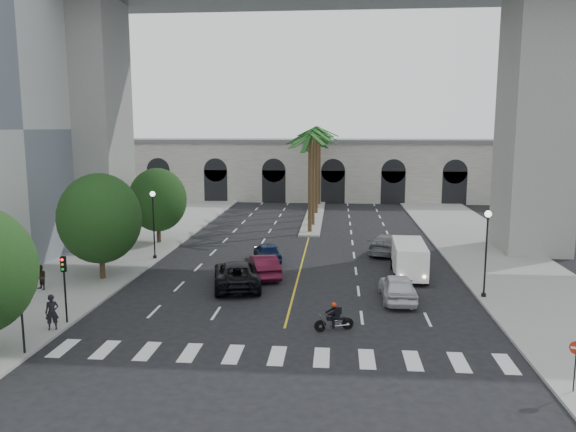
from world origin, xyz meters
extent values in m
plane|color=black|center=(0.00, 0.00, 0.00)|extent=(140.00, 140.00, 0.00)
cube|color=gray|center=(-15.00, 15.00, 0.07)|extent=(8.00, 100.00, 0.15)
cube|color=gray|center=(15.00, 15.00, 0.07)|extent=(8.00, 100.00, 0.15)
cube|color=gray|center=(0.00, 38.00, 0.10)|extent=(2.00, 24.00, 0.20)
cube|color=beige|center=(0.00, 55.00, 4.00)|extent=(70.00, 10.00, 8.00)
cube|color=slate|center=(0.00, 55.00, 8.25)|extent=(71.00, 10.50, 0.50)
cube|color=gray|center=(18.50, 22.00, 10.40)|extent=(5.00, 6.00, 20.80)
cube|color=gray|center=(-18.50, 22.00, 10.40)|extent=(5.00, 6.00, 20.80)
cylinder|color=#47331E|center=(0.00, 28.00, 4.75)|extent=(0.40, 0.40, 9.50)
cylinder|color=#47331E|center=(0.10, 32.00, 4.90)|extent=(0.40, 0.40, 9.80)
cylinder|color=#47331E|center=(-0.20, 36.00, 4.65)|extent=(0.40, 0.40, 9.30)
cylinder|color=#47331E|center=(0.15, 40.00, 5.05)|extent=(0.40, 0.40, 10.10)
cylinder|color=#47331E|center=(-0.10, 44.00, 4.80)|extent=(0.40, 0.40, 9.60)
cylinder|color=#47331E|center=(0.20, 48.00, 4.95)|extent=(0.40, 0.40, 9.90)
cylinder|color=#382616|center=(-13.00, 10.00, 1.22)|extent=(0.36, 0.36, 2.45)
ellipsoid|color=black|center=(-13.00, 10.00, 4.22)|extent=(5.44, 5.44, 5.98)
cylinder|color=#382616|center=(-13.00, 22.00, 1.13)|extent=(0.36, 0.36, 2.27)
ellipsoid|color=black|center=(-13.00, 22.00, 3.91)|extent=(5.04, 5.04, 5.54)
cylinder|color=black|center=(-11.40, 16.00, 0.18)|extent=(0.28, 0.28, 0.36)
cylinder|color=black|center=(-11.40, 16.00, 2.60)|extent=(0.11, 0.11, 5.00)
sphere|color=white|center=(-11.40, 16.00, 5.15)|extent=(0.40, 0.40, 0.40)
cylinder|color=black|center=(11.40, 8.00, 0.18)|extent=(0.28, 0.28, 0.36)
cylinder|color=black|center=(11.40, 8.00, 2.60)|extent=(0.11, 0.11, 5.00)
sphere|color=white|center=(11.40, 8.00, 5.15)|extent=(0.40, 0.40, 0.40)
cylinder|color=black|center=(-11.30, -2.50, 1.75)|extent=(0.10, 0.10, 3.50)
cube|color=black|center=(-11.30, -2.50, 3.25)|extent=(0.25, 0.18, 0.80)
cylinder|color=black|center=(-11.30, 1.50, 1.75)|extent=(0.10, 0.10, 3.50)
cube|color=black|center=(-11.30, 1.50, 3.25)|extent=(0.25, 0.18, 0.80)
cylinder|color=black|center=(1.83, 1.68, 0.30)|extent=(0.61, 0.29, 0.61)
cylinder|color=black|center=(3.20, 2.15, 0.30)|extent=(0.61, 0.29, 0.61)
cube|color=silver|center=(2.56, 1.93, 0.38)|extent=(0.47, 0.40, 0.26)
cube|color=black|center=(2.42, 1.88, 0.67)|extent=(0.60, 0.39, 0.20)
cube|color=black|center=(2.85, 2.03, 0.63)|extent=(0.51, 0.38, 0.12)
cylinder|color=black|center=(2.04, 1.75, 0.89)|extent=(0.21, 0.54, 0.03)
cube|color=black|center=(2.63, 1.95, 1.01)|extent=(0.37, 0.45, 0.52)
cube|color=black|center=(2.78, 2.01, 1.06)|extent=(0.23, 0.33, 0.38)
sphere|color=#B92B0C|center=(2.50, 1.91, 1.35)|extent=(0.26, 0.26, 0.26)
imported|color=silver|center=(6.23, 7.22, 0.81)|extent=(2.03, 4.83, 1.63)
imported|color=#460E1E|center=(-2.41, 11.77, 0.79)|extent=(3.11, 5.09, 1.58)
imported|color=black|center=(-3.77, 9.23, 0.85)|extent=(4.04, 6.56, 1.70)
imported|color=slate|center=(6.74, 19.87, 0.80)|extent=(3.92, 5.93, 1.60)
imported|color=#0D1A40|center=(-2.66, 16.36, 0.73)|extent=(2.88, 4.61, 1.46)
cube|color=white|center=(7.56, 12.72, 1.34)|extent=(2.26, 5.62, 2.06)
cube|color=black|center=(7.46, 10.10, 1.59)|extent=(1.91, 0.33, 0.87)
cylinder|color=black|center=(6.51, 10.80, 0.36)|extent=(0.31, 0.73, 0.72)
cylinder|color=black|center=(8.46, 10.73, 0.36)|extent=(0.31, 0.73, 0.72)
cylinder|color=black|center=(6.65, 14.70, 0.36)|extent=(0.31, 0.73, 0.72)
cylinder|color=black|center=(8.60, 14.63, 0.36)|extent=(0.31, 0.73, 0.72)
imported|color=black|center=(-11.50, 0.44, 1.04)|extent=(0.76, 0.63, 1.79)
imported|color=black|center=(-15.70, 7.05, 0.94)|extent=(0.96, 0.90, 1.58)
cylinder|color=black|center=(11.70, -4.21, 1.06)|extent=(0.05, 0.05, 2.12)
camera|label=1|loc=(2.59, -25.26, 10.15)|focal=35.00mm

